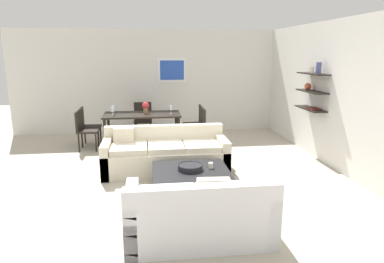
# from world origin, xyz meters

# --- Properties ---
(ground_plane) EXTENTS (18.00, 18.00, 0.00)m
(ground_plane) POSITION_xyz_m (0.00, 0.00, 0.00)
(ground_plane) COLOR #BCB29E
(back_wall_unit) EXTENTS (8.40, 0.09, 2.70)m
(back_wall_unit) POSITION_xyz_m (0.30, 3.53, 1.35)
(back_wall_unit) COLOR silver
(back_wall_unit) RESTS_ON ground
(right_wall_shelf_unit) EXTENTS (0.34, 8.20, 2.70)m
(right_wall_shelf_unit) POSITION_xyz_m (3.03, 0.60, 1.35)
(right_wall_shelf_unit) COLOR silver
(right_wall_shelf_unit) RESTS_ON ground
(sofa_beige) EXTENTS (2.21, 0.90, 0.78)m
(sofa_beige) POSITION_xyz_m (-0.11, 0.34, 0.29)
(sofa_beige) COLOR beige
(sofa_beige) RESTS_ON ground
(loveseat_white) EXTENTS (1.66, 0.90, 0.78)m
(loveseat_white) POSITION_xyz_m (0.16, -2.03, 0.29)
(loveseat_white) COLOR white
(loveseat_white) RESTS_ON ground
(coffee_table) EXTENTS (1.15, 1.01, 0.38)m
(coffee_table) POSITION_xyz_m (0.22, -0.77, 0.19)
(coffee_table) COLOR black
(coffee_table) RESTS_ON ground
(decorative_bowl) EXTENTS (0.38, 0.38, 0.09)m
(decorative_bowl) POSITION_xyz_m (0.21, -0.75, 0.43)
(decorative_bowl) COLOR black
(decorative_bowl) RESTS_ON coffee_table
(candle_jar) EXTENTS (0.08, 0.08, 0.09)m
(candle_jar) POSITION_xyz_m (0.53, -0.72, 0.42)
(candle_jar) COLOR silver
(candle_jar) RESTS_ON coffee_table
(dining_table) EXTENTS (1.73, 0.84, 0.75)m
(dining_table) POSITION_xyz_m (-0.54, 2.11, 0.67)
(dining_table) COLOR black
(dining_table) RESTS_ON ground
(dining_chair_left_far) EXTENTS (0.44, 0.44, 0.88)m
(dining_chair_left_far) POSITION_xyz_m (-1.81, 2.30, 0.50)
(dining_chair_left_far) COLOR black
(dining_chair_left_far) RESTS_ON ground
(dining_chair_head) EXTENTS (0.44, 0.44, 0.88)m
(dining_chair_head) POSITION_xyz_m (-0.54, 2.94, 0.50)
(dining_chair_head) COLOR black
(dining_chair_head) RESTS_ON ground
(dining_chair_right_far) EXTENTS (0.44, 0.44, 0.88)m
(dining_chair_right_far) POSITION_xyz_m (0.73, 2.30, 0.50)
(dining_chair_right_far) COLOR black
(dining_chair_right_far) RESTS_ON ground
(dining_chair_right_near) EXTENTS (0.44, 0.44, 0.88)m
(dining_chair_right_near) POSITION_xyz_m (0.73, 1.92, 0.50)
(dining_chair_right_near) COLOR black
(dining_chair_right_near) RESTS_ON ground
(dining_chair_left_near) EXTENTS (0.44, 0.44, 0.88)m
(dining_chair_left_near) POSITION_xyz_m (-1.81, 1.92, 0.50)
(dining_chair_left_near) COLOR black
(dining_chair_left_near) RESTS_ON ground
(wine_glass_left_near) EXTENTS (0.08, 0.08, 0.18)m
(wine_glass_left_near) POSITION_xyz_m (-1.19, 2.00, 0.87)
(wine_glass_left_near) COLOR silver
(wine_glass_left_near) RESTS_ON dining_table
(wine_glass_right_near) EXTENTS (0.07, 0.07, 0.19)m
(wine_glass_right_near) POSITION_xyz_m (0.11, 2.00, 0.88)
(wine_glass_right_near) COLOR silver
(wine_glass_right_near) RESTS_ON dining_table
(wine_glass_left_far) EXTENTS (0.07, 0.07, 0.18)m
(wine_glass_left_far) POSITION_xyz_m (-1.19, 2.21, 0.88)
(wine_glass_left_far) COLOR silver
(wine_glass_left_far) RESTS_ON dining_table
(centerpiece_vase) EXTENTS (0.16, 0.16, 0.26)m
(centerpiece_vase) POSITION_xyz_m (-0.45, 2.15, 0.90)
(centerpiece_vase) COLOR olive
(centerpiece_vase) RESTS_ON dining_table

